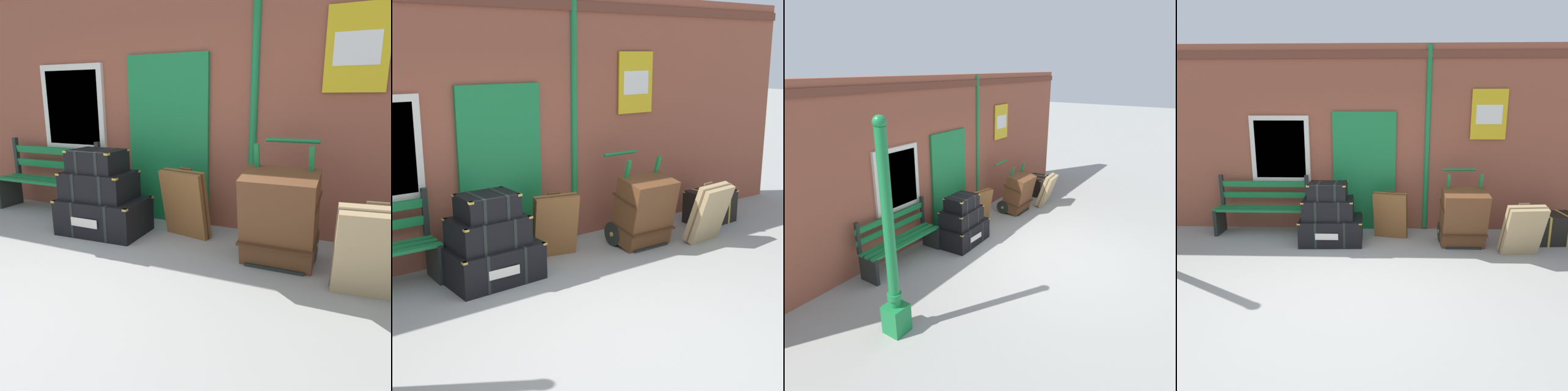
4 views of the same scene
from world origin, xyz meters
TOP-DOWN VIEW (x-y plane):
  - ground_plane at (0.00, 0.00)m, footprint 60.00×60.00m
  - brick_facade at (-0.01, 2.60)m, footprint 10.40×0.35m
  - platform_bench at (-1.69, 2.16)m, footprint 1.60×0.43m
  - steamer_trunk_base at (-0.41, 1.70)m, footprint 1.04×0.69m
  - steamer_trunk_middle at (-0.46, 1.70)m, footprint 0.84×0.59m
  - steamer_trunk_top at (-0.46, 1.69)m, footprint 0.62×0.46m
  - porters_trolley at (1.70, 1.77)m, footprint 0.71×0.69m
  - large_brown_trunk at (1.70, 1.59)m, footprint 0.70×0.60m
  - suitcase_caramel at (0.55, 1.94)m, footprint 0.60×0.39m
  - suitcase_charcoal at (2.50, 1.22)m, footprint 0.60×0.46m
  - corner_trunk at (3.20, 1.83)m, footprint 0.72×0.53m

SIDE VIEW (x-z plane):
  - ground_plane at x=0.00m, z-range 0.00..0.00m
  - steamer_trunk_base at x=-0.41m, z-range 0.00..0.42m
  - corner_trunk at x=3.20m, z-range 0.00..0.48m
  - porters_trolley at x=1.70m, z-range -0.32..0.86m
  - suitcase_caramel at x=0.55m, z-range -0.01..0.81m
  - suitcase_charcoal at x=2.50m, z-range 0.00..0.80m
  - platform_bench at x=-1.69m, z-range -0.06..0.95m
  - large_brown_trunk at x=1.70m, z-range 0.00..0.95m
  - steamer_trunk_middle at x=-0.46m, z-range 0.42..0.74m
  - steamer_trunk_top at x=-0.46m, z-range 0.74..1.00m
  - brick_facade at x=-0.01m, z-range 0.00..3.20m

